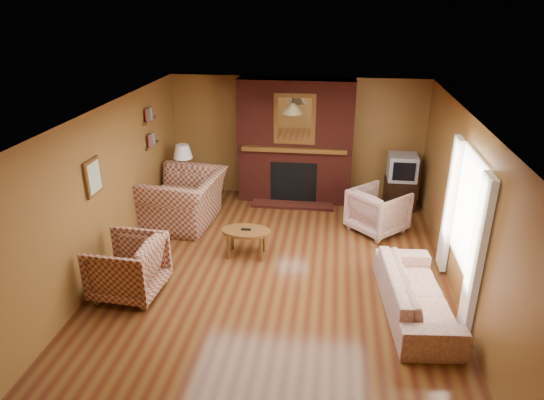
# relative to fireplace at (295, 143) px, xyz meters

# --- Properties ---
(floor) EXTENTS (6.50, 6.50, 0.00)m
(floor) POSITION_rel_fireplace_xyz_m (0.00, -2.98, -1.18)
(floor) COLOR #481F0F
(floor) RESTS_ON ground
(ceiling) EXTENTS (6.50, 6.50, 0.00)m
(ceiling) POSITION_rel_fireplace_xyz_m (0.00, -2.98, 1.22)
(ceiling) COLOR silver
(ceiling) RESTS_ON wall_back
(wall_back) EXTENTS (6.50, 0.00, 6.50)m
(wall_back) POSITION_rel_fireplace_xyz_m (0.00, 0.27, 0.02)
(wall_back) COLOR brown
(wall_back) RESTS_ON floor
(wall_front) EXTENTS (6.50, 0.00, 6.50)m
(wall_front) POSITION_rel_fireplace_xyz_m (0.00, -6.23, 0.02)
(wall_front) COLOR brown
(wall_front) RESTS_ON floor
(wall_left) EXTENTS (0.00, 6.50, 6.50)m
(wall_left) POSITION_rel_fireplace_xyz_m (-2.50, -2.98, 0.02)
(wall_left) COLOR brown
(wall_left) RESTS_ON floor
(wall_right) EXTENTS (0.00, 6.50, 6.50)m
(wall_right) POSITION_rel_fireplace_xyz_m (2.50, -2.98, 0.02)
(wall_right) COLOR brown
(wall_right) RESTS_ON floor
(fireplace) EXTENTS (2.20, 0.82, 2.40)m
(fireplace) POSITION_rel_fireplace_xyz_m (0.00, 0.00, 0.00)
(fireplace) COLOR #4A1610
(fireplace) RESTS_ON floor
(window_right) EXTENTS (0.10, 1.85, 2.00)m
(window_right) POSITION_rel_fireplace_xyz_m (2.45, -3.18, -0.06)
(window_right) COLOR beige
(window_right) RESTS_ON wall_right
(bookshelf) EXTENTS (0.09, 0.55, 0.71)m
(bookshelf) POSITION_rel_fireplace_xyz_m (-2.44, -1.08, 0.48)
(bookshelf) COLOR brown
(bookshelf) RESTS_ON wall_left
(botanical_print) EXTENTS (0.05, 0.40, 0.50)m
(botanical_print) POSITION_rel_fireplace_xyz_m (-2.47, -3.28, 0.37)
(botanical_print) COLOR brown
(botanical_print) RESTS_ON wall_left
(pendant_light) EXTENTS (0.36, 0.36, 0.48)m
(pendant_light) POSITION_rel_fireplace_xyz_m (0.00, -0.68, 0.82)
(pendant_light) COLOR black
(pendant_light) RESTS_ON ceiling
(plaid_loveseat) EXTENTS (1.38, 1.54, 0.93)m
(plaid_loveseat) POSITION_rel_fireplace_xyz_m (-1.85, -1.39, -0.72)
(plaid_loveseat) COLOR maroon
(plaid_loveseat) RESTS_ON floor
(plaid_armchair) EXTENTS (0.96, 0.93, 0.82)m
(plaid_armchair) POSITION_rel_fireplace_xyz_m (-1.95, -3.66, -0.77)
(plaid_armchair) COLOR maroon
(plaid_armchair) RESTS_ON floor
(floral_sofa) EXTENTS (0.94, 2.02, 0.57)m
(floral_sofa) POSITION_rel_fireplace_xyz_m (1.90, -3.60, -0.90)
(floral_sofa) COLOR beige
(floral_sofa) RESTS_ON floor
(floral_armchair) EXTENTS (1.18, 1.18, 0.77)m
(floral_armchair) POSITION_rel_fireplace_xyz_m (1.57, -1.26, -0.80)
(floral_armchair) COLOR beige
(floral_armchair) RESTS_ON floor
(coffee_table) EXTENTS (0.77, 0.48, 0.46)m
(coffee_table) POSITION_rel_fireplace_xyz_m (-0.54, -2.41, -0.80)
(coffee_table) COLOR brown
(coffee_table) RESTS_ON floor
(side_table) EXTENTS (0.47, 0.47, 0.60)m
(side_table) POSITION_rel_fireplace_xyz_m (-2.10, -0.53, -0.88)
(side_table) COLOR brown
(side_table) RESTS_ON floor
(table_lamp) EXTENTS (0.37, 0.37, 0.61)m
(table_lamp) POSITION_rel_fireplace_xyz_m (-2.10, -0.53, -0.24)
(table_lamp) COLOR silver
(table_lamp) RESTS_ON side_table
(tv_stand) EXTENTS (0.58, 0.54, 0.60)m
(tv_stand) POSITION_rel_fireplace_xyz_m (2.05, -0.18, -0.88)
(tv_stand) COLOR black
(tv_stand) RESTS_ON floor
(crt_tv) EXTENTS (0.53, 0.53, 0.48)m
(crt_tv) POSITION_rel_fireplace_xyz_m (2.05, -0.19, -0.34)
(crt_tv) COLOR #9A9CA1
(crt_tv) RESTS_ON tv_stand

